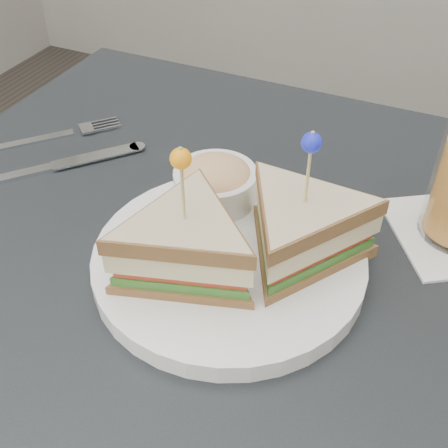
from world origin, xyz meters
TOP-DOWN VIEW (x-y plane):
  - table at (0.00, 0.00)m, footprint 0.80×0.80m
  - plate_meal at (0.03, 0.01)m, footprint 0.33×0.32m
  - cutlery_fork at (-0.29, 0.14)m, footprint 0.13×0.15m
  - cutlery_knife at (-0.24, 0.08)m, footprint 0.14×0.16m

SIDE VIEW (x-z plane):
  - table at x=0.00m, z-range 0.30..1.05m
  - cutlery_fork at x=-0.29m, z-range 0.75..0.76m
  - cutlery_knife at x=-0.24m, z-range 0.75..0.76m
  - plate_meal at x=0.03m, z-range 0.71..0.87m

